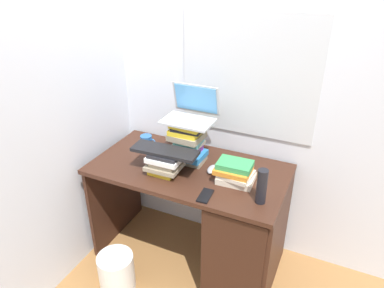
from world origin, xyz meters
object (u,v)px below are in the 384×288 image
mug (146,141)px  wastebasket (117,272)px  book_stack_side (235,172)px  computer_mouse (212,169)px  desk (231,225)px  keyboard (165,151)px  laptop (191,112)px  book_stack_tall (187,142)px  cell_phone (205,196)px  book_stack_keyboard_riser (165,162)px  water_bottle (262,186)px

mug → wastebasket: bearing=-81.4°
book_stack_side → computer_mouse: book_stack_side is taller
desk → keyboard: 0.67m
desk → laptop: size_ratio=3.95×
book_stack_side → keyboard: (-0.43, -0.09, 0.09)m
laptop → book_stack_tall: bearing=-90.8°
book_stack_tall → cell_phone: bearing=-50.6°
book_stack_tall → keyboard: book_stack_tall is taller
book_stack_tall → keyboard: size_ratio=0.67×
desk → cell_phone: (-0.10, -0.22, 0.35)m
cell_phone → book_stack_keyboard_riser: bearing=154.9°
keyboard → cell_phone: 0.39m
book_stack_tall → cell_phone: 0.45m
book_stack_side → keyboard: bearing=-168.5°
computer_mouse → wastebasket: 0.94m
laptop → keyboard: 0.32m
book_stack_side → desk: bearing=157.5°
laptop → keyboard: bearing=-103.8°
book_stack_side → wastebasket: 1.04m
wastebasket → book_stack_keyboard_riser: bearing=59.9°
book_stack_side → laptop: size_ratio=0.73×
mug → water_bottle: bearing=-18.3°
mug → cell_phone: size_ratio=0.88×
book_stack_side → cell_phone: 0.25m
book_stack_side → mug: size_ratio=1.99×
book_stack_tall → book_stack_keyboard_riser: (-0.06, -0.20, -0.06)m
book_stack_tall → water_bottle: 0.62m
laptop → wastebasket: laptop is taller
book_stack_tall → keyboard: bearing=-107.5°
desk → book_stack_side: 0.41m
cell_phone → wastebasket: size_ratio=0.51×
book_stack_side → water_bottle: water_bottle is taller
water_bottle → wastebasket: size_ratio=0.79×
computer_mouse → mug: 0.58m
computer_mouse → wastebasket: bearing=-134.3°
computer_mouse → water_bottle: (0.36, -0.18, 0.09)m
mug → water_bottle: 0.98m
book_stack_side → mug: (-0.73, 0.17, -0.02)m
book_stack_side → book_stack_tall: bearing=163.9°
desk → water_bottle: water_bottle is taller
keyboard → computer_mouse: 0.33m
laptop → water_bottle: 0.68m
book_stack_tall → mug: 0.37m
desk → mug: bearing=167.2°
book_stack_tall → book_stack_keyboard_riser: book_stack_tall is taller
computer_mouse → cell_phone: bearing=-76.7°
cell_phone → keyboard: bearing=154.5°
desk → mug: 0.84m
desk → mug: (-0.72, 0.16, 0.39)m
laptop → water_bottle: laptop is taller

